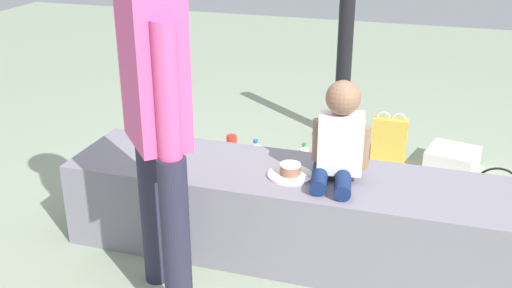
{
  "coord_description": "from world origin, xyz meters",
  "views": [
    {
      "loc": [
        0.5,
        -2.61,
        1.73
      ],
      "look_at": [
        -0.23,
        -0.27,
        0.69
      ],
      "focal_mm": 42.7,
      "sensor_mm": 36.0,
      "label": 1
    }
  ],
  "objects_px": {
    "adult_standing": "(155,95)",
    "cake_plate": "(290,172)",
    "handbag_brown_canvas": "(406,205)",
    "water_bottle_near_gift": "(304,157)",
    "gift_bag": "(389,139)",
    "party_cup_red": "(232,143)",
    "water_bottle_far_side": "(256,156)",
    "handbag_black_leather": "(494,206)",
    "cake_box_white": "(452,159)",
    "child_seated": "(340,138)"
  },
  "relations": [
    {
      "from": "cake_plate",
      "to": "handbag_brown_canvas",
      "type": "distance_m",
      "value": 0.8
    },
    {
      "from": "cake_plate",
      "to": "handbag_brown_canvas",
      "type": "xyz_separation_m",
      "value": [
        0.54,
        0.48,
        -0.34
      ]
    },
    {
      "from": "water_bottle_near_gift",
      "to": "cake_box_white",
      "type": "relative_size",
      "value": 0.59
    },
    {
      "from": "adult_standing",
      "to": "gift_bag",
      "type": "xyz_separation_m",
      "value": [
        0.78,
        1.86,
        -0.82
      ]
    },
    {
      "from": "child_seated",
      "to": "handbag_black_leather",
      "type": "distance_m",
      "value": 1.1
    },
    {
      "from": "gift_bag",
      "to": "party_cup_red",
      "type": "xyz_separation_m",
      "value": [
        -1.08,
        -0.17,
        -0.1
      ]
    },
    {
      "from": "gift_bag",
      "to": "water_bottle_far_side",
      "type": "bearing_deg",
      "value": -152.83
    },
    {
      "from": "gift_bag",
      "to": "party_cup_red",
      "type": "distance_m",
      "value": 1.09
    },
    {
      "from": "gift_bag",
      "to": "water_bottle_far_side",
      "type": "distance_m",
      "value": 0.92
    },
    {
      "from": "cake_plate",
      "to": "water_bottle_near_gift",
      "type": "xyz_separation_m",
      "value": [
        -0.16,
        1.04,
        -0.38
      ]
    },
    {
      "from": "water_bottle_near_gift",
      "to": "water_bottle_far_side",
      "type": "relative_size",
      "value": 0.83
    },
    {
      "from": "handbag_brown_canvas",
      "to": "water_bottle_far_side",
      "type": "bearing_deg",
      "value": 156.4
    },
    {
      "from": "water_bottle_far_side",
      "to": "handbag_brown_canvas",
      "type": "relative_size",
      "value": 0.62
    },
    {
      "from": "water_bottle_far_side",
      "to": "handbag_brown_canvas",
      "type": "xyz_separation_m",
      "value": [
        1.0,
        -0.44,
        0.02
      ]
    },
    {
      "from": "adult_standing",
      "to": "cake_plate",
      "type": "height_order",
      "value": "adult_standing"
    },
    {
      "from": "gift_bag",
      "to": "handbag_black_leather",
      "type": "height_order",
      "value": "handbag_black_leather"
    },
    {
      "from": "water_bottle_far_side",
      "to": "cake_box_white",
      "type": "relative_size",
      "value": 0.71
    },
    {
      "from": "water_bottle_near_gift",
      "to": "handbag_black_leather",
      "type": "distance_m",
      "value": 1.24
    },
    {
      "from": "water_bottle_near_gift",
      "to": "cake_box_white",
      "type": "xyz_separation_m",
      "value": [
        0.94,
        0.31,
        -0.02
      ]
    },
    {
      "from": "party_cup_red",
      "to": "handbag_black_leather",
      "type": "distance_m",
      "value": 1.81
    },
    {
      "from": "cake_box_white",
      "to": "handbag_black_leather",
      "type": "bearing_deg",
      "value": -73.33
    },
    {
      "from": "cake_box_white",
      "to": "handbag_brown_canvas",
      "type": "distance_m",
      "value": 0.9
    },
    {
      "from": "child_seated",
      "to": "water_bottle_near_gift",
      "type": "relative_size",
      "value": 2.68
    },
    {
      "from": "child_seated",
      "to": "adult_standing",
      "type": "distance_m",
      "value": 0.91
    },
    {
      "from": "adult_standing",
      "to": "gift_bag",
      "type": "height_order",
      "value": "adult_standing"
    },
    {
      "from": "gift_bag",
      "to": "handbag_brown_canvas",
      "type": "height_order",
      "value": "gift_bag"
    },
    {
      "from": "cake_box_white",
      "to": "water_bottle_far_side",
      "type": "bearing_deg",
      "value": -160.98
    },
    {
      "from": "adult_standing",
      "to": "handbag_brown_canvas",
      "type": "height_order",
      "value": "adult_standing"
    },
    {
      "from": "handbag_brown_canvas",
      "to": "adult_standing",
      "type": "bearing_deg",
      "value": -133.89
    },
    {
      "from": "party_cup_red",
      "to": "cake_box_white",
      "type": "relative_size",
      "value": 0.39
    },
    {
      "from": "cake_plate",
      "to": "cake_box_white",
      "type": "distance_m",
      "value": 1.6
    },
    {
      "from": "gift_bag",
      "to": "party_cup_red",
      "type": "bearing_deg",
      "value": -171.08
    },
    {
      "from": "child_seated",
      "to": "party_cup_red",
      "type": "xyz_separation_m",
      "value": [
        -0.94,
        1.14,
        -0.6
      ]
    },
    {
      "from": "gift_bag",
      "to": "handbag_black_leather",
      "type": "distance_m",
      "value": 0.97
    },
    {
      "from": "cake_plate",
      "to": "handbag_black_leather",
      "type": "bearing_deg",
      "value": 31.37
    },
    {
      "from": "party_cup_red",
      "to": "handbag_brown_canvas",
      "type": "height_order",
      "value": "handbag_brown_canvas"
    },
    {
      "from": "adult_standing",
      "to": "party_cup_red",
      "type": "bearing_deg",
      "value": 99.84
    },
    {
      "from": "adult_standing",
      "to": "handbag_brown_canvas",
      "type": "bearing_deg",
      "value": 46.11
    },
    {
      "from": "child_seated",
      "to": "party_cup_red",
      "type": "distance_m",
      "value": 1.59
    },
    {
      "from": "water_bottle_far_side",
      "to": "cake_plate",
      "type": "bearing_deg",
      "value": -63.3
    },
    {
      "from": "water_bottle_near_gift",
      "to": "cake_plate",
      "type": "bearing_deg",
      "value": -80.97
    },
    {
      "from": "cake_plate",
      "to": "water_bottle_far_side",
      "type": "relative_size",
      "value": 1.04
    },
    {
      "from": "water_bottle_far_side",
      "to": "cake_box_white",
      "type": "bearing_deg",
      "value": 19.02
    },
    {
      "from": "adult_standing",
      "to": "cake_box_white",
      "type": "xyz_separation_m",
      "value": [
        1.2,
        1.87,
        -0.91
      ]
    },
    {
      "from": "cake_plate",
      "to": "water_bottle_far_side",
      "type": "bearing_deg",
      "value": 116.7
    },
    {
      "from": "party_cup_red",
      "to": "cake_box_white",
      "type": "height_order",
      "value": "cake_box_white"
    },
    {
      "from": "water_bottle_near_gift",
      "to": "water_bottle_far_side",
      "type": "bearing_deg",
      "value": -158.24
    },
    {
      "from": "water_bottle_far_side",
      "to": "handbag_brown_canvas",
      "type": "bearing_deg",
      "value": -23.6
    },
    {
      "from": "water_bottle_far_side",
      "to": "cake_box_white",
      "type": "xyz_separation_m",
      "value": [
        1.24,
        0.43,
        -0.03
      ]
    },
    {
      "from": "cake_box_white",
      "to": "handbag_brown_canvas",
      "type": "relative_size",
      "value": 0.89
    }
  ]
}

